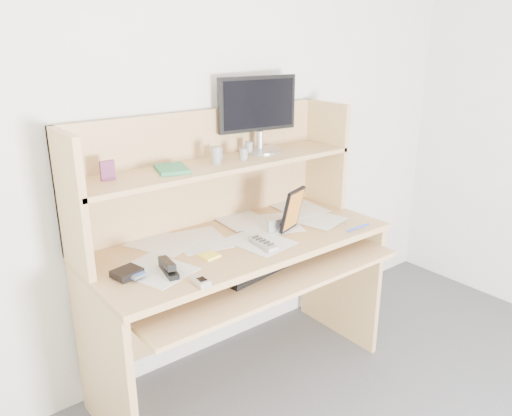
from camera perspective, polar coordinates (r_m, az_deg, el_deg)
back_wall at (r=2.39m, az=-6.58°, el=9.94°), size 3.60×0.04×2.50m
desk at (r=2.36m, az=-2.98°, el=-4.22°), size 1.40×0.70×1.30m
paper_clutter at (r=2.27m, az=-1.83°, el=-3.50°), size 1.32×0.54×0.01m
keyboard at (r=2.23m, az=0.61°, el=-6.45°), size 0.48×0.23×0.03m
tv_remote at (r=2.19m, az=0.78°, el=-4.05°), size 0.07×0.18×0.02m
flip_phone at (r=1.88m, az=-6.37°, el=-8.19°), size 0.05×0.09×0.02m
stapler at (r=1.98m, az=-9.96°, el=-6.59°), size 0.07×0.15×0.05m
wallet at (r=1.98m, az=-14.55°, el=-7.17°), size 0.12×0.10×0.03m
sticky_note_pad at (r=2.10m, az=-5.37°, el=-5.44°), size 0.08×0.08×0.01m
digital_camera at (r=2.36m, az=2.23°, el=-1.86°), size 0.09×0.05×0.06m
game_case at (r=2.33m, az=4.19°, el=-0.18°), size 0.14×0.06×0.20m
blue_pen at (r=2.43m, az=11.58°, el=-2.20°), size 0.15×0.01×0.01m
card_box at (r=2.06m, az=-16.61°, el=4.14°), size 0.06×0.02×0.08m
shelf_book at (r=2.16m, az=-9.61°, el=4.42°), size 0.17×0.20×0.02m
chip_stack_a at (r=2.32m, az=-1.44°, el=6.16°), size 0.05×0.05×0.05m
chip_stack_b at (r=2.43m, az=-0.84°, el=6.90°), size 0.05×0.05×0.06m
chip_stack_c at (r=2.32m, az=-4.34°, el=6.11°), size 0.05×0.05×0.05m
chip_stack_d at (r=2.24m, az=-4.58°, el=6.01°), size 0.05×0.05×0.08m
monitor at (r=2.47m, az=0.24°, el=10.94°), size 0.42×0.21×0.37m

